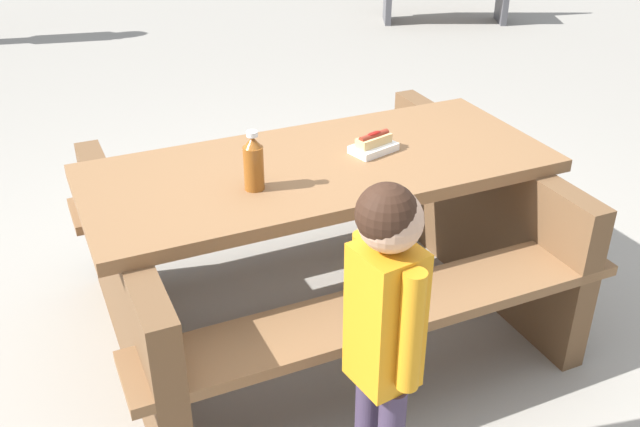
{
  "coord_description": "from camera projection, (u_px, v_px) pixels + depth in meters",
  "views": [
    {
      "loc": [
        -0.74,
        -2.39,
        1.91
      ],
      "look_at": [
        0.0,
        0.0,
        0.52
      ],
      "focal_mm": 40.31,
      "sensor_mm": 36.0,
      "label": 1
    }
  ],
  "objects": [
    {
      "name": "ground_plane",
      "position": [
        320.0,
        319.0,
        3.12
      ],
      "size": [
        30.0,
        30.0,
        0.0
      ],
      "primitive_type": "plane",
      "color": "gray",
      "rests_on": "ground"
    },
    {
      "name": "picnic_table",
      "position": [
        320.0,
        231.0,
        2.9
      ],
      "size": [
        1.96,
        1.61,
        0.75
      ],
      "color": "brown",
      "rests_on": "ground"
    },
    {
      "name": "child_in_coat",
      "position": [
        385.0,
        318.0,
        1.94
      ],
      "size": [
        0.2,
        0.27,
        1.13
      ],
      "color": "#3F334C",
      "rests_on": "ground"
    },
    {
      "name": "hotdog_tray",
      "position": [
        374.0,
        144.0,
        2.82
      ],
      "size": [
        0.21,
        0.17,
        0.08
      ],
      "color": "white",
      "rests_on": "picnic_table"
    },
    {
      "name": "soda_bottle",
      "position": [
        254.0,
        163.0,
        2.51
      ],
      "size": [
        0.07,
        0.07,
        0.22
      ],
      "color": "brown",
      "rests_on": "picnic_table"
    }
  ]
}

